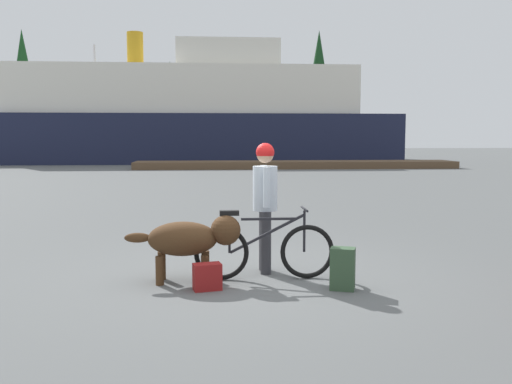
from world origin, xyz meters
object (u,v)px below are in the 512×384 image
Objects in this scene: person_cyclist at (265,195)px; sailboat_moored at (97,156)px; dog at (191,239)px; backpack at (343,269)px; ferry_boat at (188,117)px; handbag_pannier at (207,277)px; bicycle at (263,250)px.

sailboat_moored is (-8.58, 31.93, -0.52)m from person_cyclist.
dog is (-0.95, -0.42, -0.48)m from person_cyclist.
person_cyclist is at bearing 131.52° from backpack.
person_cyclist is 1.20× the size of dog.
ferry_boat is (-1.40, 32.83, 2.60)m from dog.
person_cyclist is 0.06× the size of ferry_boat.
backpack is at bearing -3.83° from handbag_pannier.
sailboat_moored is at bearing 103.45° from handbag_pannier.
bicycle is 1.04m from backpack.
handbag_pannier is at bearing 176.17° from backpack.
backpack is at bearing -32.15° from bicycle.
handbag_pannier is 33.68m from sailboat_moored.
handbag_pannier is (-0.69, -0.45, -0.22)m from bicycle.
ferry_boat reaches higher than sailboat_moored.
dog is at bearing 116.85° from handbag_pannier.
bicycle is 0.22× the size of sailboat_moored.
dog is at bearing 164.14° from backpack.
person_cyclist reaches higher than dog.
person_cyclist is 0.21× the size of sailboat_moored.
backpack is at bearing -74.03° from sailboat_moored.
backpack is 1.55× the size of handbag_pannier.
bicycle is 1.04× the size of person_cyclist.
ferry_boat reaches higher than dog.
bicycle reaches higher than backpack.
handbag_pannier is (-0.75, -0.82, -0.86)m from person_cyclist.
backpack is (1.77, -0.50, -0.29)m from dog.
bicycle is 1.24× the size of dog.
sailboat_moored is at bearing 105.04° from person_cyclist.
ferry_boat is (-3.18, 33.33, 2.89)m from backpack.
ferry_boat reaches higher than person_cyclist.
bicycle is 3.55× the size of backpack.
sailboat_moored is at bearing 104.78° from bicycle.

